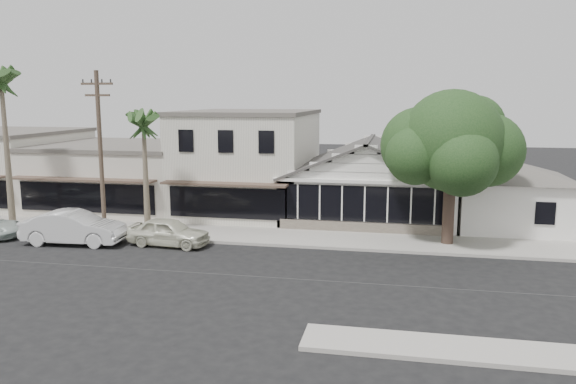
% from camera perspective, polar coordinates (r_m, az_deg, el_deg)
% --- Properties ---
extents(ground, '(140.00, 140.00, 0.00)m').
position_cam_1_polar(ground, '(24.58, -5.42, -8.42)').
color(ground, black).
rests_on(ground, ground).
extents(sidewalk_north, '(90.00, 3.50, 0.15)m').
position_cam_1_polar(sidewalk_north, '(33.52, -15.29, -3.71)').
color(sidewalk_north, '#9E9991').
rests_on(sidewalk_north, ground).
extents(corner_shop, '(10.40, 8.60, 5.10)m').
position_cam_1_polar(corner_shop, '(35.25, 8.23, 1.38)').
color(corner_shop, white).
rests_on(corner_shop, ground).
extents(side_cottage, '(6.00, 6.00, 3.00)m').
position_cam_1_polar(side_cottage, '(35.01, 21.62, -1.11)').
color(side_cottage, white).
rests_on(side_cottage, ground).
extents(row_building_near, '(8.00, 10.00, 6.50)m').
position_cam_1_polar(row_building_near, '(37.44, -3.99, 2.91)').
color(row_building_near, silver).
rests_on(row_building_near, ground).
extents(row_building_midnear, '(10.00, 10.00, 4.20)m').
position_cam_1_polar(row_building_midnear, '(40.87, -16.24, 1.48)').
color(row_building_midnear, beige).
rests_on(row_building_midnear, ground).
extents(utility_pole, '(1.80, 0.24, 9.00)m').
position_cam_1_polar(utility_pole, '(31.91, -18.52, 4.06)').
color(utility_pole, brown).
rests_on(utility_pole, ground).
extents(car_0, '(4.39, 2.06, 1.45)m').
position_cam_1_polar(car_0, '(29.68, -12.04, -3.99)').
color(car_0, beige).
rests_on(car_0, ground).
extents(car_1, '(5.40, 2.19, 1.74)m').
position_cam_1_polar(car_1, '(31.41, -20.93, -3.40)').
color(car_1, silver).
rests_on(car_1, ground).
extents(shade_tree, '(7.22, 6.53, 8.01)m').
position_cam_1_polar(shade_tree, '(29.67, 16.14, 4.74)').
color(shade_tree, '#4F3B30').
rests_on(shade_tree, ground).
extents(palm_east, '(2.81, 2.81, 7.31)m').
position_cam_1_polar(palm_east, '(31.36, -14.47, 6.78)').
color(palm_east, '#726651').
rests_on(palm_east, ground).
extents(palm_mid, '(3.19, 3.19, 9.75)m').
position_cam_1_polar(palm_mid, '(36.03, -27.12, 9.85)').
color(palm_mid, '#726651').
rests_on(palm_mid, ground).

